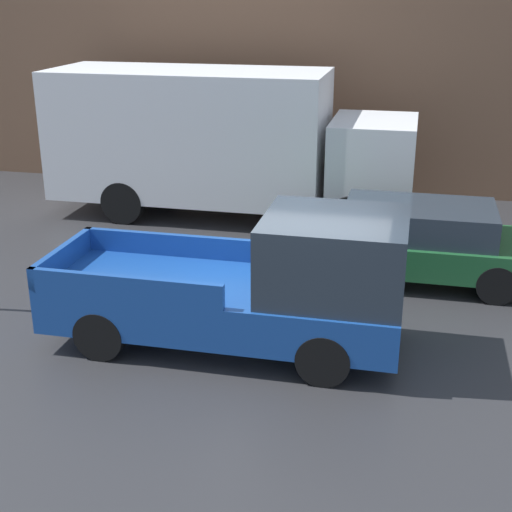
# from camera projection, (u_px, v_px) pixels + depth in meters

# --- Properties ---
(ground_plane) EXTENTS (60.00, 60.00, 0.00)m
(ground_plane) POSITION_uv_depth(u_px,v_px,m) (296.00, 345.00, 10.59)
(ground_plane) COLOR #2D2D30
(building_wall) EXTENTS (28.00, 0.15, 4.84)m
(building_wall) POSITION_uv_depth(u_px,v_px,m) (358.00, 97.00, 17.76)
(building_wall) COLOR brown
(building_wall) RESTS_ON ground
(pickup_truck) EXTENTS (5.14, 1.93, 2.08)m
(pickup_truck) POSITION_uv_depth(u_px,v_px,m) (259.00, 287.00, 10.22)
(pickup_truck) COLOR #194799
(pickup_truck) RESTS_ON ground
(car) EXTENTS (4.76, 1.88, 1.39)m
(car) POSITION_uv_depth(u_px,v_px,m) (412.00, 240.00, 12.80)
(car) COLOR #1E592D
(car) RESTS_ON ground
(delivery_truck) EXTENTS (8.14, 2.56, 3.29)m
(delivery_truck) POSITION_uv_depth(u_px,v_px,m) (218.00, 139.00, 16.12)
(delivery_truck) COLOR white
(delivery_truck) RESTS_ON ground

